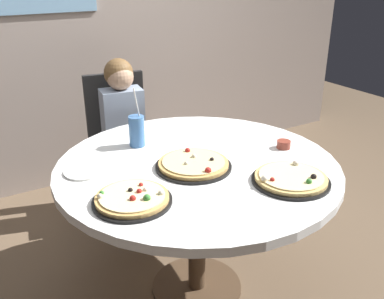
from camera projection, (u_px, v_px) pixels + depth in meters
The scene contains 10 objects.
ground_plane at pixel (197, 287), 2.32m from camera, with size 8.00×8.00×0.00m, color brown.
dining_table at pixel (197, 179), 2.06m from camera, with size 1.34×1.34×0.75m.
chair_wooden at pixel (120, 137), 2.92m from camera, with size 0.46×0.46×0.95m.
diner_child at pixel (128, 153), 2.79m from camera, with size 0.30×0.43×1.08m.
pizza_veggie at pixel (194, 164), 1.97m from camera, with size 0.35×0.35×0.05m.
pizza_cheese at pixel (132, 199), 1.68m from camera, with size 0.32×0.32×0.05m.
pizza_pepperoni at pixel (291, 179), 1.84m from camera, with size 0.34×0.34×0.05m.
soda_cup at pixel (137, 131), 2.18m from camera, with size 0.08×0.08×0.31m.
sauce_bowl at pixel (284, 144), 2.18m from camera, with size 0.07×0.07×0.04m, color brown.
plate_small at pixel (84, 171), 1.93m from camera, with size 0.18×0.18×0.01m, color white.
Camera 1 is at (-0.97, -1.55, 1.61)m, focal length 39.96 mm.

